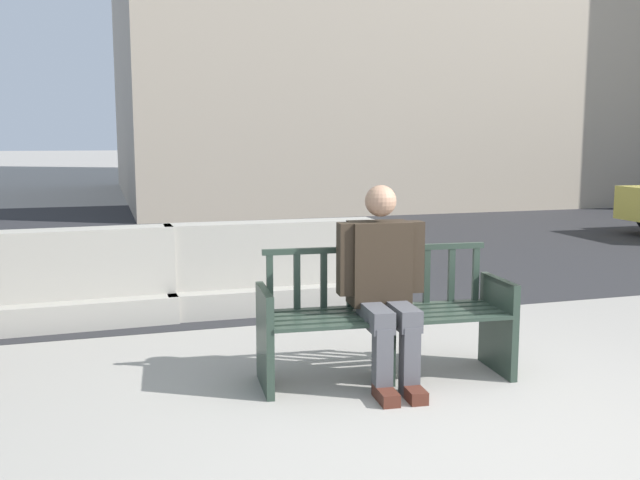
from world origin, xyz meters
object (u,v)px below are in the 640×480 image
seated_person (383,280)px  jersey_barrier_centre (272,273)px  street_bench (385,321)px  jersey_barrier_left (58,287)px

seated_person → jersey_barrier_centre: (-0.23, 2.25, -0.35)m
street_bench → jersey_barrier_left: size_ratio=0.85×
street_bench → jersey_barrier_left: (-2.19, 2.14, -0.06)m
street_bench → jersey_barrier_left: 3.06m
jersey_barrier_centre → seated_person: bearing=-84.3°
seated_person → jersey_barrier_left: size_ratio=0.65×
jersey_barrier_centre → jersey_barrier_left: size_ratio=0.99×
seated_person → jersey_barrier_left: (-2.15, 2.20, -0.35)m
street_bench → jersey_barrier_centre: street_bench is taller
seated_person → jersey_barrier_centre: 2.28m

